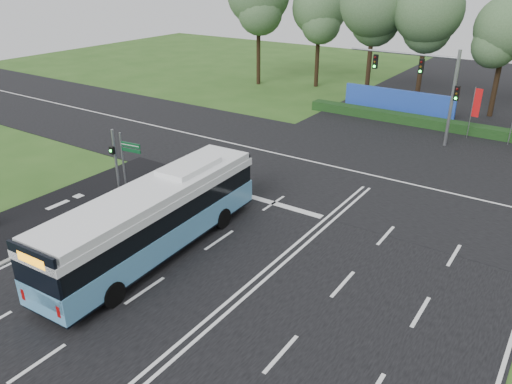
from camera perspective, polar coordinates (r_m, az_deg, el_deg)
ground at (r=22.97m, az=2.35°, el=-7.92°), size 120.00×120.00×0.00m
road_main at (r=22.96m, az=2.35°, el=-7.87°), size 20.00×120.00×0.04m
road_cross at (r=32.69m, az=13.54°, el=1.75°), size 120.00×14.00×0.05m
bike_path at (r=29.06m, az=-22.49°, el=-2.48°), size 5.00×18.00×0.06m
kerb_strip at (r=27.22m, az=-19.61°, el=-3.77°), size 0.25×18.00×0.12m
city_bus at (r=23.18m, az=-11.46°, el=-2.95°), size 3.20×12.65×3.60m
pedestrian_signal at (r=30.11m, az=-15.82°, el=3.73°), size 0.32×0.43×3.82m
street_sign at (r=29.69m, az=-14.57°, el=4.07°), size 1.42×0.25×3.65m
banner_flag_mid at (r=41.53m, az=23.80°, el=9.02°), size 0.59×0.11×4.03m
traffic_light_gantry at (r=39.11m, az=19.19°, el=11.95°), size 8.41×0.28×7.00m
hedge at (r=43.93m, az=19.65°, el=7.38°), size 22.00×1.20×0.80m
blue_hoarding at (r=47.14m, az=15.91°, el=9.87°), size 10.00×0.30×2.20m
eucalyptus_row at (r=49.15m, az=21.14°, el=18.67°), size 48.27×8.98×12.84m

